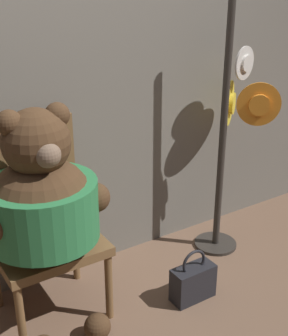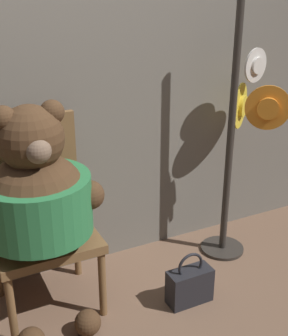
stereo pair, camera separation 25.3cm
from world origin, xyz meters
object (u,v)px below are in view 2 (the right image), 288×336
Objects in this scene: chair at (38,213)px; hat_display_rack at (240,138)px; teddy_bear at (37,199)px; handbag_on_ground at (190,285)px.

chair is 1.28m from hat_display_rack.
chair is 0.65× the size of hat_display_rack.
teddy_bear is 0.97m from handbag_on_ground.
handbag_on_ground is at bearing -147.00° from hat_display_rack.
chair is at bearing 78.74° from teddy_bear.
hat_display_rack is at bearing 5.11° from teddy_bear.
hat_display_rack reaches higher than teddy_bear.
hat_display_rack is (1.25, -0.05, 0.24)m from chair.
chair is 0.88× the size of teddy_bear.
hat_display_rack is 0.93m from handbag_on_ground.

